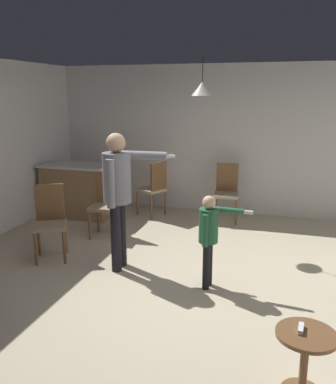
{
  "coord_description": "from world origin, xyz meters",
  "views": [
    {
      "loc": [
        1.16,
        -4.27,
        2.2
      ],
      "look_at": [
        -0.24,
        0.42,
        1.0
      ],
      "focal_mm": 38.15,
      "sensor_mm": 36.0,
      "label": 1
    }
  ],
  "objects": [
    {
      "name": "ground",
      "position": [
        0.0,
        0.0,
        0.0
      ],
      "size": [
        7.68,
        7.68,
        0.0
      ],
      "primitive_type": "plane",
      "color": "beige"
    },
    {
      "name": "person_adult",
      "position": [
        -0.82,
        0.22,
        1.07
      ],
      "size": [
        0.84,
        0.52,
        1.73
      ],
      "rotation": [
        0.0,
        0.0,
        -1.54
      ],
      "color": "black",
      "rests_on": "ground"
    },
    {
      "name": "dining_chair_near_wall",
      "position": [
        -1.13,
        2.52,
        0.55
      ],
      "size": [
        0.56,
        0.56,
        1.0
      ],
      "rotation": [
        0.0,
        0.0,
        1.12
      ],
      "color": "brown",
      "rests_on": "ground"
    },
    {
      "name": "kitchen_counter",
      "position": [
        -2.45,
        2.13,
        0.48
      ],
      "size": [
        1.26,
        0.66,
        0.95
      ],
      "color": "#99754C",
      "rests_on": "ground"
    },
    {
      "name": "person_child",
      "position": [
        0.36,
        0.03,
        0.68
      ],
      "size": [
        0.58,
        0.32,
        1.09
      ],
      "rotation": [
        0.0,
        0.0,
        -1.66
      ],
      "color": "black",
      "rests_on": "ground"
    },
    {
      "name": "spare_remote_on_table",
      "position": [
        1.33,
        -1.47,
        0.54
      ],
      "size": [
        0.05,
        0.13,
        0.04
      ],
      "primitive_type": "cube",
      "rotation": [
        0.0,
        0.0,
        3.06
      ],
      "color": "white",
      "rests_on": "side_table_by_couch"
    },
    {
      "name": "dining_chair_spare",
      "position": [
        0.16,
        2.64,
        0.55
      ],
      "size": [
        0.46,
        0.46,
        1.0
      ],
      "rotation": [
        0.0,
        0.0,
        3.25
      ],
      "color": "brown",
      "rests_on": "ground"
    },
    {
      "name": "wall_back",
      "position": [
        0.0,
        3.2,
        1.35
      ],
      "size": [
        6.4,
        0.1,
        2.7
      ],
      "primitive_type": "cube",
      "color": "silver",
      "rests_on": "ground"
    },
    {
      "name": "side_table_by_couch",
      "position": [
        1.37,
        -1.49,
        0.33
      ],
      "size": [
        0.44,
        0.44,
        0.52
      ],
      "color": "brown",
      "rests_on": "ground"
    },
    {
      "name": "dining_chair_centre_back",
      "position": [
        -1.52,
        1.32,
        0.55
      ],
      "size": [
        0.45,
        0.45,
        1.0
      ],
      "rotation": [
        0.0,
        0.0,
        3.22
      ],
      "color": "brown",
      "rests_on": "ground"
    },
    {
      "name": "ceiling_light_pendant",
      "position": [
        -0.09,
        1.66,
        2.25
      ],
      "size": [
        0.32,
        0.32,
        0.55
      ],
      "color": "silver"
    },
    {
      "name": "dining_chair_by_counter",
      "position": [
        -1.86,
        0.29,
        0.55
      ],
      "size": [
        0.57,
        0.57,
        1.0
      ],
      "rotation": [
        0.0,
        0.0,
        3.63
      ],
      "color": "brown",
      "rests_on": "ground"
    }
  ]
}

